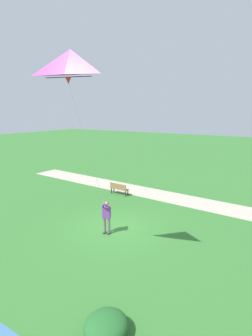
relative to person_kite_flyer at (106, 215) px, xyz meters
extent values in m
plane|color=#33702D|center=(-0.60, -0.01, -1.05)|extent=(120.00, 120.00, 0.00)
cube|color=#B7AD99|center=(-7.16, 1.99, -1.04)|extent=(4.25, 32.09, 0.02)
cube|color=#232328|center=(-0.04, 0.11, -1.02)|extent=(0.26, 0.18, 0.06)
cylinder|color=slate|center=(-0.06, 0.11, -0.60)|extent=(0.14, 0.14, 0.82)
cube|color=#232328|center=(0.04, -0.11, -1.02)|extent=(0.26, 0.18, 0.06)
cylinder|color=slate|center=(0.02, -0.12, -0.60)|extent=(0.14, 0.14, 0.82)
cube|color=#753899|center=(-0.02, -0.01, 0.11)|extent=(0.34, 0.45, 0.60)
sphere|color=#996B4C|center=(-0.02, -0.01, 0.57)|extent=(0.22, 0.22, 0.22)
ellipsoid|color=#4C3319|center=(-0.04, -0.01, 0.61)|extent=(0.28, 0.28, 0.13)
cylinder|color=#753899|center=(0.16, 0.15, 0.56)|extent=(0.56, 0.19, 0.43)
cylinder|color=#753899|center=(0.22, -0.02, 0.56)|extent=(0.44, 0.47, 0.43)
sphere|color=#996B4C|center=(0.34, 0.11, 0.69)|extent=(0.10, 0.10, 0.10)
pyramid|color=#E02D9E|center=(3.33, 1.13, 6.69)|extent=(0.96, 1.80, 0.87)
cone|color=red|center=(3.54, 1.19, 6.16)|extent=(0.25, 0.25, 0.22)
cylinder|color=black|center=(3.54, 1.19, 6.27)|extent=(0.49, 1.59, 0.02)
cylinder|color=silver|center=(1.94, 0.65, 3.40)|extent=(3.22, 1.09, 5.43)
cube|color=olive|center=(-5.85, -3.10, -0.60)|extent=(0.53, 1.52, 0.05)
cube|color=olive|center=(-5.66, -3.11, -0.37)|extent=(0.13, 1.50, 0.40)
cube|color=#2D2D33|center=(-6.05, -3.76, -0.82)|extent=(0.06, 0.06, 0.45)
cube|color=#2D2D33|center=(-5.73, -3.78, -0.82)|extent=(0.06, 0.06, 0.45)
cube|color=#2D2D33|center=(-5.97, -2.42, -0.82)|extent=(0.06, 0.06, 0.45)
cube|color=#2D2D33|center=(-5.65, -2.44, -0.82)|extent=(0.06, 0.06, 0.45)
ellipsoid|color=#236028|center=(5.11, 3.75, -0.73)|extent=(1.32, 1.22, 0.64)
camera|label=1|loc=(10.09, 7.56, 5.19)|focal=27.96mm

